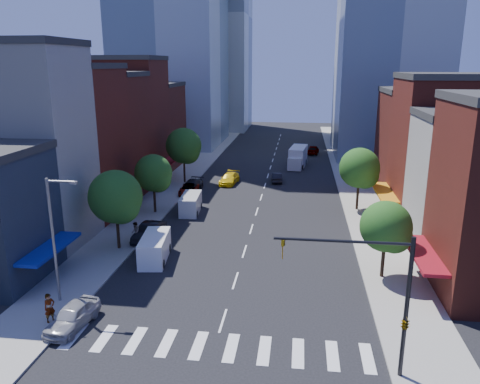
% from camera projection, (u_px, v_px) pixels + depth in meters
% --- Properties ---
extents(ground, '(220.00, 220.00, 0.00)m').
position_uv_depth(ground, '(223.00, 321.00, 31.08)').
color(ground, black).
rests_on(ground, ground).
extents(sidewalk_left, '(5.00, 120.00, 0.15)m').
position_uv_depth(sidewalk_left, '(185.00, 176.00, 70.86)').
color(sidewalk_left, gray).
rests_on(sidewalk_left, ground).
extents(sidewalk_right, '(5.00, 120.00, 0.15)m').
position_uv_depth(sidewalk_right, '(353.00, 181.00, 67.76)').
color(sidewalk_right, gray).
rests_on(sidewalk_right, ground).
extents(crosswalk, '(19.00, 3.00, 0.01)m').
position_uv_depth(crosswalk, '(215.00, 347.00, 28.21)').
color(crosswalk, silver).
rests_on(crosswalk, ground).
extents(bldg_left_1, '(12.00, 8.00, 18.00)m').
position_uv_depth(bldg_left_1, '(17.00, 149.00, 42.78)').
color(bldg_left_1, beige).
rests_on(bldg_left_1, ground).
extents(bldg_left_2, '(12.00, 9.00, 16.00)m').
position_uv_depth(bldg_left_2, '(64.00, 144.00, 51.17)').
color(bldg_left_2, maroon).
rests_on(bldg_left_2, ground).
extents(bldg_left_3, '(12.00, 8.00, 15.00)m').
position_uv_depth(bldg_left_3, '(97.00, 137.00, 59.43)').
color(bldg_left_3, '#571E15').
rests_on(bldg_left_3, ground).
extents(bldg_left_4, '(12.00, 9.00, 17.00)m').
position_uv_depth(bldg_left_4, '(121.00, 121.00, 67.29)').
color(bldg_left_4, maroon).
rests_on(bldg_left_4, ground).
extents(bldg_left_5, '(12.00, 10.00, 13.00)m').
position_uv_depth(bldg_left_5, '(143.00, 127.00, 76.91)').
color(bldg_left_5, '#571E15').
rests_on(bldg_left_5, ground).
extents(bldg_right_2, '(12.00, 10.00, 15.00)m').
position_uv_depth(bldg_right_2, '(455.00, 152.00, 49.44)').
color(bldg_right_2, maroon).
rests_on(bldg_right_2, ground).
extents(bldg_right_3, '(12.00, 10.00, 13.00)m').
position_uv_depth(bldg_right_3, '(429.00, 145.00, 59.27)').
color(bldg_right_3, '#571E15').
rests_on(bldg_right_3, ground).
extents(tower_far_w, '(18.00, 18.00, 56.00)m').
position_uv_depth(tower_far_w, '(213.00, 16.00, 116.74)').
color(tower_far_w, '#9EA5AD').
rests_on(tower_far_w, ground).
extents(traffic_signal, '(7.24, 2.24, 8.00)m').
position_uv_depth(traffic_signal, '(396.00, 308.00, 24.45)').
color(traffic_signal, black).
rests_on(traffic_signal, sidewalk_right).
extents(streetlight, '(2.25, 0.25, 9.00)m').
position_uv_depth(streetlight, '(55.00, 233.00, 32.10)').
color(streetlight, slate).
rests_on(streetlight, sidewalk_left).
extents(tree_left_near, '(4.80, 4.80, 7.30)m').
position_uv_depth(tree_left_near, '(117.00, 199.00, 41.65)').
color(tree_left_near, black).
rests_on(tree_left_near, sidewalk_left).
extents(tree_left_mid, '(4.20, 4.20, 6.65)m').
position_uv_depth(tree_left_mid, '(155.00, 175.00, 52.25)').
color(tree_left_mid, black).
rests_on(tree_left_mid, sidewalk_left).
extents(tree_left_far, '(5.00, 5.00, 7.75)m').
position_uv_depth(tree_left_far, '(185.00, 147.00, 65.46)').
color(tree_left_far, black).
rests_on(tree_left_far, sidewalk_left).
extents(tree_right_near, '(4.00, 4.00, 6.20)m').
position_uv_depth(tree_right_near, '(388.00, 229.00, 36.11)').
color(tree_right_near, black).
rests_on(tree_right_near, sidewalk_right).
extents(tree_right_far, '(4.60, 4.60, 7.20)m').
position_uv_depth(tree_right_far, '(361.00, 170.00, 53.14)').
color(tree_right_far, black).
rests_on(tree_right_far, sidewalk_right).
extents(parked_car_front, '(2.37, 4.76, 1.56)m').
position_uv_depth(parked_car_front, '(73.00, 316.00, 30.14)').
color(parked_car_front, '#9D9DA1').
rests_on(parked_car_front, ground).
extents(parked_car_second, '(2.25, 5.08, 1.62)m').
position_uv_depth(parked_car_second, '(149.00, 232.00, 45.15)').
color(parked_car_second, black).
rests_on(parked_car_second, ground).
extents(parked_car_third, '(2.49, 4.90, 1.33)m').
position_uv_depth(parked_car_third, '(189.00, 189.00, 60.98)').
color(parked_car_third, '#999999').
rests_on(parked_car_third, ground).
extents(parked_car_rear, '(2.61, 5.27, 1.47)m').
position_uv_depth(parked_car_rear, '(192.00, 186.00, 62.53)').
color(parked_car_rear, black).
rests_on(parked_car_rear, ground).
extents(cargo_van_near, '(2.71, 5.39, 2.20)m').
position_uv_depth(cargo_van_near, '(154.00, 249.00, 40.35)').
color(cargo_van_near, white).
rests_on(cargo_van_near, ground).
extents(cargo_van_far, '(2.33, 5.04, 2.09)m').
position_uv_depth(cargo_van_far, '(190.00, 204.00, 53.33)').
color(cargo_van_far, silver).
rests_on(cargo_van_far, ground).
extents(taxi, '(2.66, 5.36, 1.50)m').
position_uv_depth(taxi, '(229.00, 179.00, 66.35)').
color(taxi, yellow).
rests_on(taxi, ground).
extents(traffic_car_oncoming, '(1.81, 4.19, 1.34)m').
position_uv_depth(traffic_car_oncoming, '(277.00, 177.00, 67.51)').
color(traffic_car_oncoming, black).
rests_on(traffic_car_oncoming, ground).
extents(traffic_car_far, '(2.48, 4.99, 1.64)m').
position_uv_depth(traffic_car_far, '(313.00, 150.00, 88.29)').
color(traffic_car_far, '#999999').
rests_on(traffic_car_far, ground).
extents(box_truck, '(3.23, 8.15, 3.19)m').
position_uv_depth(box_truck, '(298.00, 158.00, 77.35)').
color(box_truck, silver).
rests_on(box_truck, ground).
extents(pedestrian_near, '(0.80, 0.86, 1.98)m').
position_uv_depth(pedestrian_near, '(50.00, 308.00, 30.45)').
color(pedestrian_near, '#999999').
rests_on(pedestrian_near, sidewalk_left).
extents(pedestrian_far, '(0.95, 1.09, 1.93)m').
position_uv_depth(pedestrian_far, '(135.00, 232.00, 44.24)').
color(pedestrian_far, '#999999').
rests_on(pedestrian_far, sidewalk_left).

